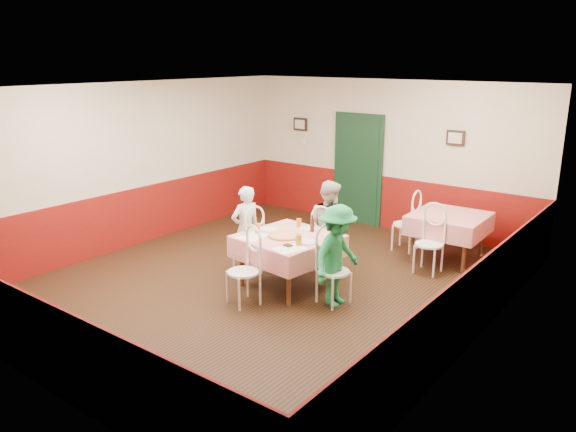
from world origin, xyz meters
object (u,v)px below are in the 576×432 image
Objects in this scene: glass_c at (299,223)px; chair_second_b at (429,245)px; glass_a at (257,228)px; glass_b at (299,240)px; main_table at (288,261)px; chair_second_a at (406,224)px; chair_right at (334,272)px; pizza at (285,235)px; diner_right at (337,256)px; wallet at (288,245)px; second_table at (448,237)px; beer_bottle at (312,224)px; diner_left at (246,229)px; chair_left at (248,243)px; chair_far at (327,243)px; chair_near at (243,272)px; diner_far at (329,226)px.

chair_second_b is at bearing 40.58° from glass_c.
glass_b is at bearing -5.14° from glass_a.
chair_second_a reaches higher than main_table.
glass_a is (-1.26, -0.07, 0.38)m from chair_right.
pizza is 0.92m from diner_right.
chair_second_a is 8.18× the size of wallet.
second_table is 2.58m from glass_c.
beer_bottle is at bearing -14.12° from chair_second_a.
beer_bottle reaches higher than glass_c.
chair_second_a is at bearing 69.66° from glass_c.
chair_left is at bearing 99.55° from diner_left.
wallet is (0.40, -0.79, -0.05)m from glass_c.
chair_far is at bearing -19.59° from chair_second_a.
beer_bottle is (-1.22, -2.10, 0.50)m from second_table.
chair_right is 1.00× the size of chair_far.
chair_right is 6.87× the size of glass_c.
chair_right is 0.63m from glass_b.
beer_bottle is (-1.22, -1.35, 0.42)m from chair_second_b.
beer_bottle is (0.18, 0.42, 0.10)m from pizza.
diner_right is (0.89, -0.11, 0.31)m from main_table.
chair_right is 1.00× the size of chair_near.
diner_far is at bearing 141.65° from chair_left.
second_table is at bearing 55.66° from glass_a.
glass_a is 0.79m from beer_bottle.
chair_near reaches higher than pizza.
beer_bottle is (0.26, 1.21, 0.42)m from chair_near.
second_table is 3.63m from chair_near.
chair_right is at bearing -34.26° from beer_bottle.
beer_bottle is (0.28, -0.06, 0.05)m from glass_c.
chair_left is at bearing -165.27° from beer_bottle.
diner_right is (0.53, 0.14, -0.15)m from glass_b.
pizza is at bearing 95.87° from diner_left.
pizza reaches higher than second_table.
beer_bottle is 2.01× the size of wallet.
glass_c is at bearing 128.84° from diner_left.
chair_far is at bearing 140.01° from chair_left.
second_table is 3.23m from glass_a.
chair_left is 1.70m from chair_right.
main_table is 0.96m from diner_far.
diner_far reaches higher than main_table.
diner_left is (-1.74, 0.21, 0.22)m from chair_right.
pizza reaches higher than main_table.
diner_far is at bearing 95.72° from beer_bottle.
glass_a reaches higher than chair_second_b.
glass_a is at bearing -23.18° from chair_second_a.
main_table is at bearing -73.83° from glass_c.
chair_second_a is 2.21m from glass_c.
wallet is (0.37, 0.48, 0.32)m from chair_near.
diner_right is (1.02, -0.53, -0.14)m from glass_c.
chair_left is at bearing 98.65° from chair_right.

